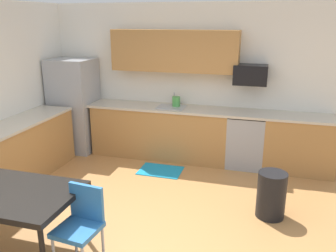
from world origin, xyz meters
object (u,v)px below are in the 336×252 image
oven_range (246,140)px  refrigerator (75,105)px  dining_table (9,196)px  kettle (176,102)px  microwave (251,75)px  trash_bin (271,195)px  chair_near_table (81,221)px

oven_range → refrigerator: bearing=-178.6°
dining_table → kettle: size_ratio=7.00×
microwave → trash_bin: size_ratio=0.90×
refrigerator → trash_bin: bearing=-22.7°
refrigerator → microwave: (3.18, 0.18, 0.69)m
refrigerator → trash_bin: refrigerator is taller
refrigerator → trash_bin: (3.62, -1.51, -0.56)m
microwave → kettle: 1.35m
chair_near_table → trash_bin: size_ratio=1.42×
refrigerator → trash_bin: size_ratio=2.88×
oven_range → chair_near_table: oven_range is taller
kettle → trash_bin: bearing=-44.4°
trash_bin → kettle: size_ratio=3.00×
refrigerator → kettle: size_ratio=8.63×
oven_range → kettle: size_ratio=4.55×
dining_table → trash_bin: (2.63, 1.51, -0.37)m
oven_range → dining_table: (-2.19, -3.11, 0.22)m
oven_range → microwave: bearing=90.0°
refrigerator → kettle: (1.94, 0.13, 0.16)m
microwave → trash_bin: microwave is taller
oven_range → microwave: microwave is taller
trash_bin → kettle: 2.46m
chair_near_table → trash_bin: bearing=39.2°
refrigerator → dining_table: size_ratio=1.23×
refrigerator → dining_table: refrigerator is taller
dining_table → kettle: bearing=73.3°
microwave → dining_table: bearing=-124.3°
dining_table → kettle: kettle is taller
refrigerator → chair_near_table: size_ratio=2.03×
oven_range → dining_table: size_ratio=0.65×
dining_table → trash_bin: 3.05m
chair_near_table → trash_bin: (1.82, 1.49, -0.20)m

